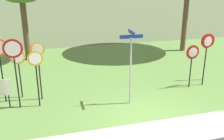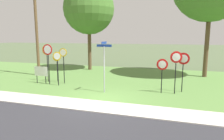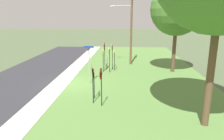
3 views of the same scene
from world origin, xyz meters
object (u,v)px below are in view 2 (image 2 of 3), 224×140
(stop_sign_far_left, at_px, (48,55))
(stop_sign_near_right, at_px, (63,59))
(stop_sign_far_right, at_px, (57,61))
(stop_sign_far_center, at_px, (47,55))
(yield_sign_far_left, at_px, (176,62))
(oak_tree_left, at_px, (89,9))
(street_name_post, at_px, (104,63))
(notice_board, at_px, (41,72))
(yield_sign_near_right, at_px, (162,68))
(yield_sign_near_left, at_px, (183,63))
(utility_pole, at_px, (35,18))
(stop_sign_near_left, at_px, (57,62))

(stop_sign_far_left, bearing_deg, stop_sign_near_right, 34.59)
(stop_sign_far_right, bearing_deg, stop_sign_far_center, -164.51)
(yield_sign_far_left, height_order, oak_tree_left, oak_tree_left)
(stop_sign_far_right, distance_m, street_name_post, 4.83)
(yield_sign_far_left, relative_size, notice_board, 2.07)
(yield_sign_near_right, height_order, notice_board, yield_sign_near_right)
(stop_sign_far_left, distance_m, stop_sign_far_right, 1.16)
(stop_sign_far_center, xyz_separation_m, yield_sign_near_left, (9.75, -0.06, -0.21))
(yield_sign_near_left, xyz_separation_m, utility_pole, (-12.05, 1.91, 3.10))
(oak_tree_left, bearing_deg, yield_sign_far_left, -39.09)
(stop_sign_near_left, relative_size, yield_sign_near_left, 0.97)
(stop_sign_near_right, xyz_separation_m, stop_sign_far_right, (-0.85, 0.46, -0.27))
(yield_sign_near_left, height_order, yield_sign_near_right, yield_sign_near_left)
(stop_sign_near_left, distance_m, yield_sign_far_left, 7.91)
(stop_sign_near_right, xyz_separation_m, street_name_post, (3.61, -1.38, 0.02))
(yield_sign_near_right, distance_m, notice_board, 8.73)
(stop_sign_far_right, bearing_deg, stop_sign_far_left, -98.39)
(yield_sign_near_left, bearing_deg, street_name_post, -154.92)
(yield_sign_near_right, bearing_deg, yield_sign_far_left, 4.43)
(yield_sign_near_left, xyz_separation_m, notice_board, (-9.92, -0.53, -1.01))
(stop_sign_far_left, xyz_separation_m, yield_sign_near_right, (7.91, 0.04, -0.56))
(stop_sign_far_center, distance_m, yield_sign_far_left, 9.34)
(street_name_post, bearing_deg, oak_tree_left, 120.77)
(stop_sign_far_right, distance_m, yield_sign_near_left, 9.09)
(stop_sign_near_right, xyz_separation_m, yield_sign_near_left, (8.23, 0.13, 0.00))
(notice_board, bearing_deg, stop_sign_far_right, 46.84)
(utility_pole, bearing_deg, oak_tree_left, 54.62)
(stop_sign_far_center, bearing_deg, yield_sign_near_left, 1.77)
(stop_sign_far_right, distance_m, notice_board, 1.40)
(stop_sign_near_left, distance_m, utility_pole, 5.61)
(yield_sign_near_right, bearing_deg, oak_tree_left, 138.64)
(stop_sign_far_center, relative_size, oak_tree_left, 0.32)
(stop_sign_far_right, bearing_deg, stop_sign_near_left, -61.72)
(stop_sign_near_left, height_order, stop_sign_far_center, stop_sign_far_center)
(yield_sign_near_right, relative_size, utility_pole, 0.23)
(stop_sign_far_left, distance_m, yield_sign_near_right, 7.93)
(street_name_post, bearing_deg, stop_sign_far_left, 171.60)
(oak_tree_left, bearing_deg, yield_sign_near_left, -35.24)
(notice_board, xyz_separation_m, oak_tree_left, (0.99, 6.83, 5.30))
(stop_sign_near_right, height_order, stop_sign_far_right, stop_sign_near_right)
(stop_sign_far_left, bearing_deg, stop_sign_near_left, -3.11)
(street_name_post, height_order, utility_pole, utility_pole)
(stop_sign_far_center, xyz_separation_m, yield_sign_far_left, (9.32, -0.66, -0.12))
(stop_sign_far_center, relative_size, notice_board, 2.24)
(stop_sign_far_center, relative_size, stop_sign_far_right, 1.28)
(stop_sign_near_right, distance_m, notice_board, 2.00)
(oak_tree_left, bearing_deg, stop_sign_far_left, -91.59)
(utility_pole, relative_size, notice_board, 7.33)
(stop_sign_far_center, bearing_deg, stop_sign_near_right, -5.12)
(stop_sign_far_right, distance_m, utility_pole, 4.77)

